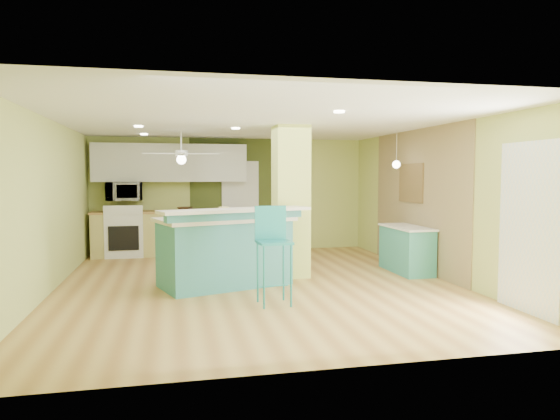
% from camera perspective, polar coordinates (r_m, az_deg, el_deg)
% --- Properties ---
extents(floor, '(6.00, 7.00, 0.01)m').
position_cam_1_polar(floor, '(7.84, -2.60, -8.48)').
color(floor, '#A6753A').
rests_on(floor, ground).
extents(ceiling, '(6.00, 7.00, 0.01)m').
position_cam_1_polar(ceiling, '(7.70, -2.66, 10.08)').
color(ceiling, white).
rests_on(ceiling, wall_back).
extents(wall_back, '(6.00, 0.01, 2.50)m').
position_cam_1_polar(wall_back, '(11.14, -5.62, 1.72)').
color(wall_back, '#BECB6C').
rests_on(wall_back, floor).
extents(wall_front, '(6.00, 0.01, 2.50)m').
position_cam_1_polar(wall_front, '(4.26, 5.20, -1.92)').
color(wall_front, '#BECB6C').
rests_on(wall_front, floor).
extents(wall_left, '(0.01, 7.00, 2.50)m').
position_cam_1_polar(wall_left, '(7.76, -25.08, 0.38)').
color(wall_left, '#BECB6C').
rests_on(wall_left, floor).
extents(wall_right, '(0.01, 7.00, 2.50)m').
position_cam_1_polar(wall_right, '(8.69, 17.32, 0.92)').
color(wall_right, '#BECB6C').
rests_on(wall_right, floor).
extents(wood_panel, '(0.02, 3.40, 2.50)m').
position_cam_1_polar(wood_panel, '(9.21, 15.39, 1.12)').
color(wood_panel, olive).
rests_on(wood_panel, floor).
extents(olive_accent, '(2.20, 0.02, 2.50)m').
position_cam_1_polar(olive_accent, '(11.15, -4.59, 1.73)').
color(olive_accent, '#3B461C').
rests_on(olive_accent, floor).
extents(interior_door, '(0.82, 0.05, 2.00)m').
position_cam_1_polar(interior_door, '(11.13, -4.56, 0.44)').
color(interior_door, silver).
rests_on(interior_door, floor).
extents(french_door, '(0.04, 1.08, 2.10)m').
position_cam_1_polar(french_door, '(6.78, 26.63, -1.83)').
color(french_door, white).
rests_on(french_door, floor).
extents(column, '(0.55, 0.55, 2.50)m').
position_cam_1_polar(column, '(8.29, 1.23, 0.96)').
color(column, '#CFDE66').
rests_on(column, floor).
extents(kitchen_run, '(3.25, 0.63, 0.94)m').
position_cam_1_polar(kitchen_run, '(10.82, -12.26, -2.55)').
color(kitchen_run, tan).
rests_on(kitchen_run, floor).
extents(stove, '(0.76, 0.66, 1.08)m').
position_cam_1_polar(stove, '(10.86, -17.29, -2.68)').
color(stove, white).
rests_on(stove, floor).
extents(upper_cabinets, '(3.20, 0.34, 0.80)m').
position_cam_1_polar(upper_cabinets, '(10.87, -12.38, 5.28)').
color(upper_cabinets, silver).
rests_on(upper_cabinets, wall_back).
extents(microwave, '(0.70, 0.48, 0.39)m').
position_cam_1_polar(microwave, '(10.80, -17.38, 2.02)').
color(microwave, silver).
rests_on(microwave, wall_back).
extents(ceiling_fan, '(1.41, 1.41, 0.61)m').
position_cam_1_polar(ceiling_fan, '(9.56, -11.21, 6.26)').
color(ceiling_fan, white).
rests_on(ceiling_fan, ceiling).
extents(pendant_lamp, '(0.14, 0.14, 0.69)m').
position_cam_1_polar(pendant_lamp, '(9.18, 13.15, 5.12)').
color(pendant_lamp, silver).
rests_on(pendant_lamp, ceiling).
extents(wall_decor, '(0.03, 0.90, 0.70)m').
position_cam_1_polar(wall_decor, '(9.36, 14.74, 3.02)').
color(wall_decor, brown).
rests_on(wall_decor, wood_panel).
extents(peninsula, '(2.39, 1.80, 1.21)m').
position_cam_1_polar(peninsula, '(7.67, -6.28, -4.50)').
color(peninsula, teal).
rests_on(peninsula, floor).
extents(bar_stool, '(0.45, 0.45, 1.28)m').
position_cam_1_polar(bar_stool, '(6.55, -0.86, -3.29)').
color(bar_stool, teal).
rests_on(bar_stool, floor).
extents(side_counter, '(0.53, 1.25, 0.80)m').
position_cam_1_polar(side_counter, '(8.98, 14.24, -4.35)').
color(side_counter, teal).
rests_on(side_counter, floor).
extents(fruit_bowl, '(0.41, 0.41, 0.08)m').
position_cam_1_polar(fruit_bowl, '(10.71, -10.78, 0.13)').
color(fruit_bowl, '#3D2A19').
rests_on(fruit_bowl, kitchen_run).
extents(canister, '(0.16, 0.16, 0.16)m').
position_cam_1_polar(canister, '(7.68, -6.44, -0.23)').
color(canister, yellow).
rests_on(canister, peninsula).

